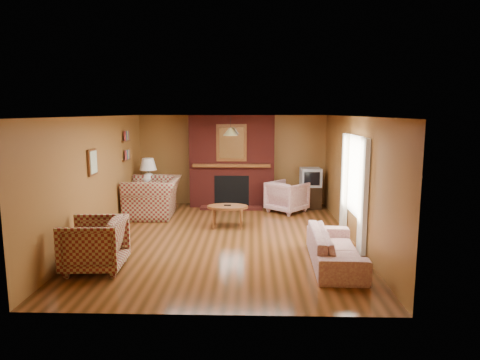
{
  "coord_description": "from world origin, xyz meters",
  "views": [
    {
      "loc": [
        0.54,
        -8.19,
        2.48
      ],
      "look_at": [
        0.28,
        0.6,
        1.08
      ],
      "focal_mm": 32.0,
      "sensor_mm": 36.0,
      "label": 1
    }
  ],
  "objects_px": {
    "side_table": "(149,198)",
    "table_lamp": "(148,170)",
    "floral_armchair": "(287,197)",
    "floral_sofa": "(335,248)",
    "plaid_loveseat": "(153,197)",
    "tv_stand": "(310,197)",
    "coffee_table": "(228,208)",
    "plaid_armchair": "(94,244)",
    "fireplace": "(232,162)",
    "crt_tv": "(311,177)"
  },
  "relations": [
    {
      "from": "floral_sofa",
      "to": "plaid_loveseat",
      "type": "bearing_deg",
      "value": 51.33
    },
    {
      "from": "fireplace",
      "to": "plaid_armchair",
      "type": "relative_size",
      "value": 2.61
    },
    {
      "from": "floral_armchair",
      "to": "table_lamp",
      "type": "relative_size",
      "value": 1.21
    },
    {
      "from": "fireplace",
      "to": "tv_stand",
      "type": "relative_size",
      "value": 4.18
    },
    {
      "from": "fireplace",
      "to": "tv_stand",
      "type": "height_order",
      "value": "fireplace"
    },
    {
      "from": "floral_sofa",
      "to": "fireplace",
      "type": "bearing_deg",
      "value": 25.58
    },
    {
      "from": "plaid_armchair",
      "to": "floral_sofa",
      "type": "height_order",
      "value": "plaid_armchair"
    },
    {
      "from": "plaid_loveseat",
      "to": "floral_sofa",
      "type": "distance_m",
      "value": 4.96
    },
    {
      "from": "plaid_loveseat",
      "to": "floral_sofa",
      "type": "height_order",
      "value": "plaid_loveseat"
    },
    {
      "from": "coffee_table",
      "to": "table_lamp",
      "type": "height_order",
      "value": "table_lamp"
    },
    {
      "from": "fireplace",
      "to": "table_lamp",
      "type": "xyz_separation_m",
      "value": [
        -2.1,
        -0.53,
        -0.16
      ]
    },
    {
      "from": "coffee_table",
      "to": "tv_stand",
      "type": "distance_m",
      "value": 2.85
    },
    {
      "from": "fireplace",
      "to": "crt_tv",
      "type": "bearing_deg",
      "value": -5.3
    },
    {
      "from": "fireplace",
      "to": "floral_armchair",
      "type": "xyz_separation_m",
      "value": [
        1.41,
        -0.66,
        -0.8
      ]
    },
    {
      "from": "floral_armchair",
      "to": "coffee_table",
      "type": "relative_size",
      "value": 0.96
    },
    {
      "from": "floral_armchair",
      "to": "table_lamp",
      "type": "xyz_separation_m",
      "value": [
        -3.51,
        0.12,
        0.63
      ]
    },
    {
      "from": "plaid_armchair",
      "to": "floral_sofa",
      "type": "distance_m",
      "value": 3.87
    },
    {
      "from": "table_lamp",
      "to": "tv_stand",
      "type": "height_order",
      "value": "table_lamp"
    },
    {
      "from": "floral_sofa",
      "to": "floral_armchair",
      "type": "bearing_deg",
      "value": 9.66
    },
    {
      "from": "table_lamp",
      "to": "crt_tv",
      "type": "distance_m",
      "value": 4.17
    },
    {
      "from": "plaid_loveseat",
      "to": "floral_sofa",
      "type": "xyz_separation_m",
      "value": [
        3.75,
        -3.25,
        -0.18
      ]
    },
    {
      "from": "table_lamp",
      "to": "crt_tv",
      "type": "relative_size",
      "value": 1.32
    },
    {
      "from": "side_table",
      "to": "floral_armchair",
      "type": "bearing_deg",
      "value": -1.96
    },
    {
      "from": "side_table",
      "to": "table_lamp",
      "type": "distance_m",
      "value": 0.71
    },
    {
      "from": "side_table",
      "to": "tv_stand",
      "type": "distance_m",
      "value": 4.16
    },
    {
      "from": "plaid_armchair",
      "to": "table_lamp",
      "type": "height_order",
      "value": "table_lamp"
    },
    {
      "from": "fireplace",
      "to": "plaid_armchair",
      "type": "height_order",
      "value": "fireplace"
    },
    {
      "from": "floral_sofa",
      "to": "coffee_table",
      "type": "distance_m",
      "value": 2.94
    },
    {
      "from": "floral_armchair",
      "to": "crt_tv",
      "type": "xyz_separation_m",
      "value": [
        0.64,
        0.46,
        0.42
      ]
    },
    {
      "from": "floral_sofa",
      "to": "side_table",
      "type": "distance_m",
      "value": 5.56
    },
    {
      "from": "plaid_loveseat",
      "to": "floral_armchair",
      "type": "xyz_separation_m",
      "value": [
        3.26,
        0.5,
        -0.07
      ]
    },
    {
      "from": "plaid_armchair",
      "to": "floral_sofa",
      "type": "xyz_separation_m",
      "value": [
        3.85,
        0.36,
        -0.14
      ]
    },
    {
      "from": "floral_armchair",
      "to": "side_table",
      "type": "distance_m",
      "value": 3.51
    },
    {
      "from": "crt_tv",
      "to": "coffee_table",
      "type": "bearing_deg",
      "value": -136.1
    },
    {
      "from": "plaid_armchair",
      "to": "crt_tv",
      "type": "xyz_separation_m",
      "value": [
        4.0,
        4.57,
        0.39
      ]
    },
    {
      "from": "plaid_armchair",
      "to": "table_lamp",
      "type": "distance_m",
      "value": 4.27
    },
    {
      "from": "plaid_loveseat",
      "to": "tv_stand",
      "type": "bearing_deg",
      "value": 101.3
    },
    {
      "from": "side_table",
      "to": "floral_sofa",
      "type": "bearing_deg",
      "value": -44.01
    },
    {
      "from": "side_table",
      "to": "tv_stand",
      "type": "xyz_separation_m",
      "value": [
        4.15,
        0.35,
        -0.03
      ]
    },
    {
      "from": "floral_armchair",
      "to": "coffee_table",
      "type": "height_order",
      "value": "floral_armchair"
    },
    {
      "from": "coffee_table",
      "to": "tv_stand",
      "type": "xyz_separation_m",
      "value": [
        2.05,
        1.97,
        -0.13
      ]
    },
    {
      "from": "plaid_loveseat",
      "to": "fireplace",
      "type": "bearing_deg",
      "value": 119.28
    },
    {
      "from": "floral_armchair",
      "to": "coffee_table",
      "type": "distance_m",
      "value": 2.06
    },
    {
      "from": "plaid_loveseat",
      "to": "crt_tv",
      "type": "distance_m",
      "value": 4.03
    },
    {
      "from": "side_table",
      "to": "tv_stand",
      "type": "height_order",
      "value": "side_table"
    },
    {
      "from": "table_lamp",
      "to": "coffee_table",
      "type": "bearing_deg",
      "value": -37.67
    },
    {
      "from": "coffee_table",
      "to": "crt_tv",
      "type": "relative_size",
      "value": 1.65
    },
    {
      "from": "tv_stand",
      "to": "crt_tv",
      "type": "distance_m",
      "value": 0.52
    },
    {
      "from": "fireplace",
      "to": "side_table",
      "type": "bearing_deg",
      "value": -165.71
    },
    {
      "from": "floral_armchair",
      "to": "side_table",
      "type": "bearing_deg",
      "value": 40.33
    }
  ]
}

